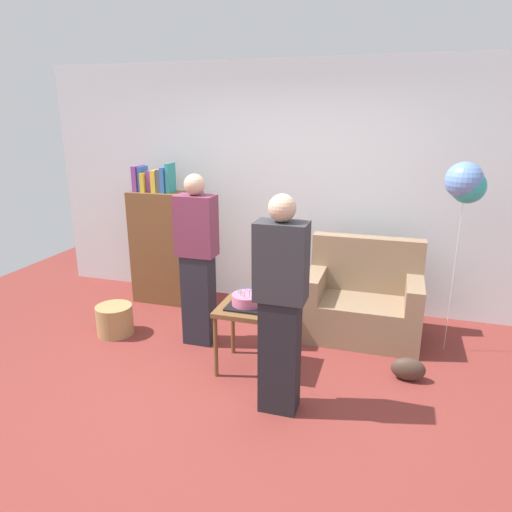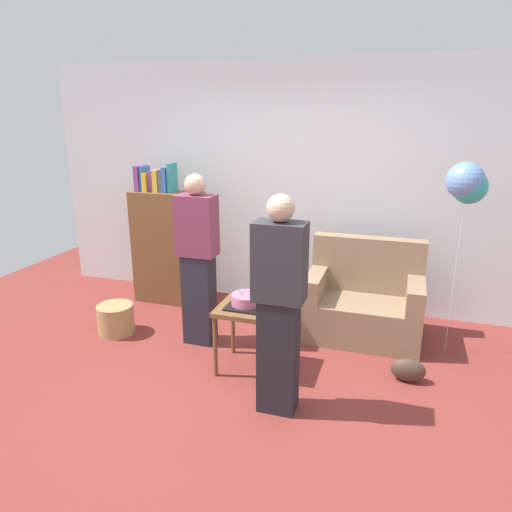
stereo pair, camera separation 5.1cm
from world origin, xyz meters
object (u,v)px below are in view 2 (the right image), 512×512
Objects in this scene: couch at (364,303)px; person_blowing_candles at (198,260)px; handbag at (408,370)px; wicker_basket at (116,319)px; side_table at (247,316)px; balloon_bunch at (467,183)px; birthday_cake at (247,300)px; person_holding_cake at (279,306)px; bookshelf at (169,244)px.

person_blowing_candles is (-1.49, -0.63, 0.49)m from couch.
wicker_basket is at bearing 179.38° from handbag.
couch is 2.49m from wicker_basket.
side_table is 0.76m from person_blowing_candles.
balloon_bunch reaches higher than couch.
person_holding_cake reaches higher than birthday_cake.
person_blowing_candles is at bearing 150.86° from birthday_cake.
birthday_cake is at bearing -41.27° from bookshelf.
couch is 2.30m from bookshelf.
person_blowing_candles is at bearing -167.29° from balloon_bunch.
balloon_bunch is (3.05, -0.36, 0.88)m from bookshelf.
birthday_cake is 0.71m from person_blowing_candles.
birthday_cake is 1.58m from wicker_basket.
birthday_cake is 1.46m from handbag.
wicker_basket is at bearing -163.03° from couch.
birthday_cake is (0.00, 0.00, 0.14)m from side_table.
bookshelf is at bearing 138.73° from side_table.
side_table is 0.36× the size of person_holding_cake.
bookshelf reaches higher than side_table.
person_blowing_candles is 2.07m from handbag.
person_holding_cake reaches higher than couch.
birthday_cake is 2.10m from balloon_bunch.
person_blowing_candles reaches higher than birthday_cake.
couch is at bearing 47.01° from birthday_cake.
bookshelf is at bearing 173.82° from couch.
side_table is 0.36× the size of person_blowing_candles.
birthday_cake reaches higher than side_table.
handbag is at bearing -0.62° from wicker_basket.
person_blowing_candles is 0.93× the size of balloon_bunch.
side_table is at bearing -171.42° from handbag.
birthday_cake is (1.37, -1.20, -0.06)m from bookshelf.
couch reaches higher than birthday_cake.
person_holding_cake is 5.82× the size of handbag.
bookshelf is 1.83m from side_table.
couch is 1.69m from person_blowing_candles.
balloon_bunch is (1.27, 1.33, 0.74)m from person_holding_cake.
handbag is (0.45, -0.76, -0.24)m from couch.
person_blowing_candles reaches higher than couch.
handbag is at bearing 1.70° from person_blowing_candles.
handbag is (1.34, 0.20, -0.39)m from side_table.
balloon_bunch is (1.68, 0.84, 1.08)m from side_table.
person_blowing_candles reaches higher than side_table.
person_blowing_candles and person_holding_cake have the same top height.
birthday_cake is at bearing -23.61° from person_blowing_candles.
side_table is at bearing -41.27° from bookshelf.
handbag is (1.94, -0.13, -0.73)m from person_blowing_candles.
bookshelf is at bearing 83.42° from wicker_basket.
person_blowing_candles is at bearing -157.20° from couch.
side_table is at bearing -53.89° from person_holding_cake.
bookshelf is 4.50× the size of wicker_basket.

